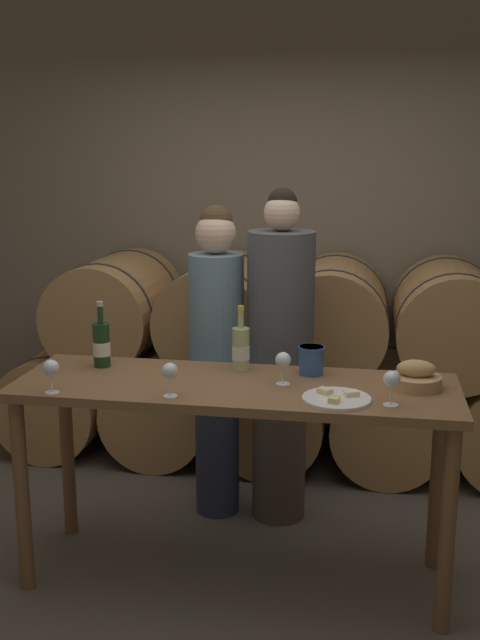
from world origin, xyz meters
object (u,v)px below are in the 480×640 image
Objects in this scene: person_left at (217,356)px; wine_bottle_white at (241,348)px; cheese_plate at (337,398)px; wine_glass_far_left at (51,369)px; wine_glass_left at (170,372)px; tasting_table at (235,411)px; blue_crock at (311,359)px; person_right at (280,356)px; bread_basket at (416,378)px; wine_bottle_red at (102,344)px; wine_glass_center at (283,361)px; wine_glass_right at (392,380)px.

person_left is 0.49m from wine_bottle_white.
cheese_plate is 1.17m from wine_glass_far_left.
tasting_table is at bearing 44.07° from wine_glass_left.
blue_crock is (0.52, -0.43, 0.13)m from person_left.
tasting_table is at bearing -100.95° from person_right.
tasting_table is 1.16× the size of person_left.
bread_basket is 0.39m from cheese_plate.
tasting_table is at bearing -87.24° from wine_bottle_white.
wine_bottle_red is at bearing -132.82° from person_left.
wine_glass_center is at bearing 143.86° from cheese_plate.
wine_glass_far_left is (-0.07, -0.41, -0.00)m from wine_bottle_red.
bread_basket is 0.27m from wine_glass_right.
bread_basket is 0.78× the size of cheese_plate.
wine_glass_right reaches higher than cheese_plate.
blue_crock is 0.20m from wine_glass_center.
tasting_table is at bearing 160.66° from cheese_plate.
wine_glass_right is (0.34, -0.37, 0.03)m from blue_crock.
wine_glass_center is at bearing -175.00° from bread_basket.
wine_glass_center is (-0.11, -0.17, 0.03)m from blue_crock.
wine_bottle_red is at bearing 171.42° from wine_glass_center.
bread_basket is at bearing -10.04° from wine_bottle_white.
wine_glass_far_left is at bearing -120.01° from person_left.
wine_glass_center is (-0.55, -0.05, 0.06)m from bread_basket.
wine_bottle_red reaches higher than wine_glass_far_left.
wine_glass_center is (0.92, 0.28, 0.00)m from wine_glass_far_left.
wine_glass_left is at bearing 4.52° from wine_glass_far_left.
person_right is 0.49m from blue_crock.
wine_bottle_white is 0.78m from bread_basket.
tasting_table is 0.39m from wine_glass_left.
wine_glass_left is (-0.02, -0.84, 0.16)m from person_left.
tasting_table is 6.40× the size of wine_bottle_white.
tasting_table is 13.36× the size of wine_glass_far_left.
bread_basket is at bearing -41.06° from person_right.
wine_glass_far_left is at bearing -156.48° from blue_crock.
wine_glass_far_left is at bearing -176.63° from wine_glass_right.
person_left reaches higher than wine_bottle_white.
cheese_plate is 0.31m from wine_glass_center.
person_right is 0.85m from bread_basket.
person_left reaches higher than wine_glass_right.
person_left is at bearing 108.57° from tasting_table.
person_right is at bearing 72.76° from wine_bottle_white.
blue_crock is at bearing 132.91° from wine_glass_right.
wine_glass_center is at bearing -82.17° from person_right.
blue_crock reaches higher than bread_basket.
wine_bottle_red is 1.41m from bread_basket.
wine_bottle_white reaches higher than tasting_table.
tasting_table is 0.80m from wine_glass_far_left.
wine_bottle_red reaches higher than wine_bottle_white.
wine_glass_center reaches higher than bread_basket.
wine_glass_left reaches higher than blue_crock.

